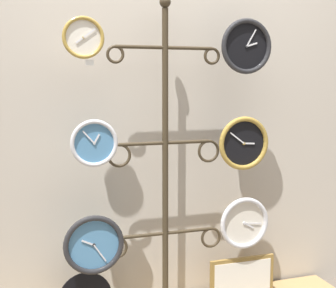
{
  "coord_description": "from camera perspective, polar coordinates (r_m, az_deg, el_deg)",
  "views": [
    {
      "loc": [
        -0.76,
        -2.02,
        1.35
      ],
      "look_at": [
        0.0,
        0.36,
        1.02
      ],
      "focal_mm": 50.0,
      "sensor_mm": 36.0,
      "label": 1
    }
  ],
  "objects": [
    {
      "name": "clock_bottom_left",
      "position": [
        2.5,
        -9.04,
        -12.03
      ],
      "size": [
        0.32,
        0.04,
        0.32
      ],
      "color": "#4C84B2"
    },
    {
      "name": "clock_top_right",
      "position": [
        2.65,
        9.51,
        11.65
      ],
      "size": [
        0.3,
        0.04,
        0.3
      ],
      "color": "black"
    },
    {
      "name": "clock_top_left",
      "position": [
        2.37,
        -10.3,
        12.64
      ],
      "size": [
        0.21,
        0.04,
        0.21
      ],
      "color": "silver"
    },
    {
      "name": "picture_frame",
      "position": [
        2.9,
        9.02,
        -16.02
      ],
      "size": [
        0.4,
        0.02,
        0.27
      ],
      "color": "olive",
      "rests_on": "low_shelf"
    },
    {
      "name": "clock_middle_right",
      "position": [
        2.64,
        9.18,
        0.09
      ],
      "size": [
        0.3,
        0.04,
        0.3
      ],
      "color": "black"
    },
    {
      "name": "display_stand",
      "position": [
        2.67,
        -0.33,
        -9.29
      ],
      "size": [
        0.68,
        0.37,
        1.8
      ],
      "color": "#382D1E",
      "rests_on": "ground_plane"
    },
    {
      "name": "shop_wall",
      "position": [
        2.7,
        -1.37,
        8.63
      ],
      "size": [
        4.4,
        0.04,
        2.8
      ],
      "color": "#BCB2A3",
      "rests_on": "ground_plane"
    },
    {
      "name": "clock_middle_left",
      "position": [
        2.39,
        -9.0,
        0.1
      ],
      "size": [
        0.24,
        0.04,
        0.24
      ],
      "color": "#4C84B2"
    },
    {
      "name": "clock_bottom_right",
      "position": [
        2.75,
        9.25,
        -9.47
      ],
      "size": [
        0.3,
        0.04,
        0.3
      ],
      "color": "silver"
    },
    {
      "name": "price_tag_upper",
      "position": [
        2.37,
        -9.54,
        9.77
      ],
      "size": [
        0.04,
        0.0,
        0.03
      ],
      "color": "white"
    }
  ]
}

